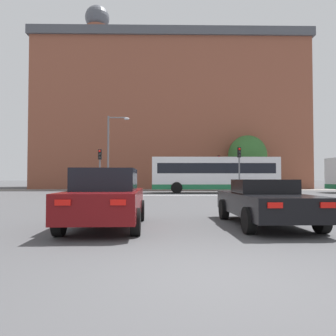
# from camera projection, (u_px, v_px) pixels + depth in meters

# --- Properties ---
(ground_plane) EXTENTS (400.00, 400.00, 0.00)m
(ground_plane) POSITION_uv_depth(u_px,v_px,m) (219.00, 279.00, 4.28)
(ground_plane) COLOR #474749
(stop_line_strip) EXTENTS (8.90, 0.30, 0.01)m
(stop_line_strip) POSITION_uv_depth(u_px,v_px,m) (172.00, 195.00, 25.19)
(stop_line_strip) COLOR silver
(stop_line_strip) RESTS_ON ground_plane
(far_pavement) EXTENTS (69.89, 2.50, 0.01)m
(far_pavement) POSITION_uv_depth(u_px,v_px,m) (169.00, 190.00, 37.38)
(far_pavement) COLOR gray
(far_pavement) RESTS_ON ground_plane
(brick_civic_building) EXTENTS (36.12, 16.61, 27.10)m
(brick_civic_building) POSITION_uv_depth(u_px,v_px,m) (170.00, 118.00, 48.56)
(brick_civic_building) COLOR brown
(brick_civic_building) RESTS_ON ground_plane
(car_saloon_left) EXTENTS (2.03, 4.37, 1.57)m
(car_saloon_left) POSITION_uv_depth(u_px,v_px,m) (106.00, 198.00, 8.78)
(car_saloon_left) COLOR #600C0F
(car_saloon_left) RESTS_ON ground_plane
(car_roadster_right) EXTENTS (2.05, 4.59, 1.28)m
(car_roadster_right) POSITION_uv_depth(u_px,v_px,m) (265.00, 202.00, 9.17)
(car_roadster_right) COLOR black
(car_roadster_right) RESTS_ON ground_plane
(bus_crossing_lead) EXTENTS (11.34, 2.76, 3.21)m
(bus_crossing_lead) POSITION_uv_depth(u_px,v_px,m) (214.00, 174.00, 29.85)
(bus_crossing_lead) COLOR silver
(bus_crossing_lead) RESTS_ON ground_plane
(traffic_light_far_right) EXTENTS (0.26, 0.31, 3.89)m
(traffic_light_far_right) POSITION_uv_depth(u_px,v_px,m) (219.00, 167.00, 36.52)
(traffic_light_far_right) COLOR slate
(traffic_light_far_right) RESTS_ON ground_plane
(traffic_light_near_right) EXTENTS (0.26, 0.31, 3.79)m
(traffic_light_near_right) POSITION_uv_depth(u_px,v_px,m) (239.00, 163.00, 26.08)
(traffic_light_near_right) COLOR slate
(traffic_light_near_right) RESTS_ON ground_plane
(traffic_light_near_left) EXTENTS (0.26, 0.31, 3.62)m
(traffic_light_near_left) POSITION_uv_depth(u_px,v_px,m) (100.00, 164.00, 25.94)
(traffic_light_near_left) COLOR slate
(traffic_light_near_left) RESTS_ON ground_plane
(street_lamp_junction) EXTENTS (2.01, 0.36, 7.04)m
(street_lamp_junction) POSITION_uv_depth(u_px,v_px,m) (112.00, 146.00, 29.87)
(street_lamp_junction) COLOR slate
(street_lamp_junction) RESTS_ON ground_plane
(pedestrian_waiting) EXTENTS (0.32, 0.45, 1.65)m
(pedestrian_waiting) POSITION_uv_depth(u_px,v_px,m) (76.00, 182.00, 37.37)
(pedestrian_waiting) COLOR brown
(pedestrian_waiting) RESTS_ON ground_plane
(pedestrian_walking_east) EXTENTS (0.37, 0.46, 1.58)m
(pedestrian_walking_east) POSITION_uv_depth(u_px,v_px,m) (229.00, 182.00, 38.11)
(pedestrian_walking_east) COLOR brown
(pedestrian_walking_east) RESTS_ON ground_plane
(tree_by_building) EXTENTS (4.54, 4.54, 6.42)m
(tree_by_building) POSITION_uv_depth(u_px,v_px,m) (247.00, 156.00, 38.70)
(tree_by_building) COLOR #4C3823
(tree_by_building) RESTS_ON ground_plane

